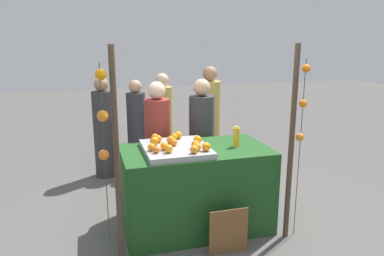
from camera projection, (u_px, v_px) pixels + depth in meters
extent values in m
plane|color=#565451|center=(196.00, 226.00, 4.28)|extent=(24.00, 24.00, 0.00)
cube|color=#1E4C1E|center=(196.00, 188.00, 4.17)|extent=(1.62, 0.88, 0.94)
cube|color=#9EA0A5|center=(176.00, 149.00, 3.95)|extent=(0.68, 0.75, 0.06)
sphere|color=orange|center=(164.00, 146.00, 3.80)|extent=(0.08, 0.08, 0.08)
sphere|color=orange|center=(178.00, 135.00, 4.22)|extent=(0.09, 0.09, 0.09)
sphere|color=orange|center=(171.00, 140.00, 4.02)|extent=(0.09, 0.09, 0.09)
sphere|color=orange|center=(174.00, 137.00, 4.15)|extent=(0.08, 0.08, 0.08)
sphere|color=orange|center=(197.00, 147.00, 3.77)|extent=(0.09, 0.09, 0.09)
sphere|color=orange|center=(152.00, 147.00, 3.78)|extent=(0.08, 0.08, 0.08)
sphere|color=orange|center=(155.00, 137.00, 4.15)|extent=(0.08, 0.08, 0.08)
sphere|color=orange|center=(206.00, 147.00, 3.77)|extent=(0.09, 0.09, 0.09)
sphere|color=orange|center=(198.00, 140.00, 4.03)|extent=(0.09, 0.09, 0.09)
sphere|color=orange|center=(194.00, 149.00, 3.70)|extent=(0.08, 0.08, 0.08)
sphere|color=orange|center=(156.00, 149.00, 3.71)|extent=(0.07, 0.07, 0.07)
sphere|color=orange|center=(169.00, 149.00, 3.72)|extent=(0.09, 0.09, 0.09)
sphere|color=orange|center=(158.00, 139.00, 4.07)|extent=(0.08, 0.08, 0.08)
sphere|color=orange|center=(196.00, 144.00, 3.85)|extent=(0.09, 0.09, 0.09)
sphere|color=orange|center=(174.00, 142.00, 3.95)|extent=(0.07, 0.07, 0.07)
sphere|color=orange|center=(154.00, 141.00, 3.98)|extent=(0.09, 0.09, 0.09)
cylinder|color=gold|center=(236.00, 137.00, 4.12)|extent=(0.07, 0.07, 0.21)
cylinder|color=yellow|center=(237.00, 127.00, 4.09)|extent=(0.04, 0.04, 0.02)
cube|color=brown|center=(229.00, 232.00, 3.70)|extent=(0.41, 0.01, 0.49)
cube|color=black|center=(228.00, 231.00, 3.71)|extent=(0.39, 0.02, 0.46)
cylinder|color=maroon|center=(158.00, 153.00, 4.68)|extent=(0.32, 0.32, 1.39)
sphere|color=beige|center=(157.00, 90.00, 4.49)|extent=(0.22, 0.22, 0.22)
cylinder|color=#333338|center=(201.00, 149.00, 4.87)|extent=(0.32, 0.32, 1.40)
sphere|color=tan|center=(202.00, 87.00, 4.67)|extent=(0.22, 0.22, 0.22)
cylinder|color=tan|center=(163.00, 129.00, 5.99)|extent=(0.32, 0.32, 1.37)
sphere|color=beige|center=(162.00, 80.00, 5.80)|extent=(0.21, 0.21, 0.21)
cylinder|color=#333338|center=(137.00, 133.00, 5.91)|extent=(0.30, 0.30, 1.28)
sphere|color=tan|center=(135.00, 86.00, 5.73)|extent=(0.20, 0.20, 0.20)
cylinder|color=tan|center=(209.00, 127.00, 5.88)|extent=(0.34, 0.34, 1.47)
sphere|color=#A87A59|center=(210.00, 74.00, 5.67)|extent=(0.23, 0.23, 0.23)
cylinder|color=#333338|center=(104.00, 134.00, 5.69)|extent=(0.31, 0.31, 1.34)
sphere|color=#A87A59|center=(101.00, 84.00, 5.50)|extent=(0.21, 0.21, 0.21)
cylinder|color=#473828|center=(117.00, 161.00, 3.35)|extent=(0.06, 0.06, 2.08)
cylinder|color=#473828|center=(291.00, 146.00, 3.82)|extent=(0.06, 0.06, 2.08)
cylinder|color=#2D4C23|center=(106.00, 172.00, 3.29)|extent=(0.01, 0.01, 1.93)
sphere|color=orange|center=(101.00, 74.00, 3.09)|extent=(0.10, 0.10, 0.10)
sphere|color=orange|center=(103.00, 116.00, 3.17)|extent=(0.10, 0.10, 0.10)
sphere|color=orange|center=(104.00, 155.00, 3.26)|extent=(0.09, 0.09, 0.09)
cylinder|color=#2D4C23|center=(300.00, 151.00, 3.88)|extent=(0.01, 0.01, 1.93)
sphere|color=orange|center=(306.00, 68.00, 3.68)|extent=(0.09, 0.09, 0.09)
sphere|color=orange|center=(303.00, 104.00, 3.75)|extent=(0.08, 0.08, 0.08)
sphere|color=orange|center=(300.00, 137.00, 3.84)|extent=(0.08, 0.08, 0.08)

